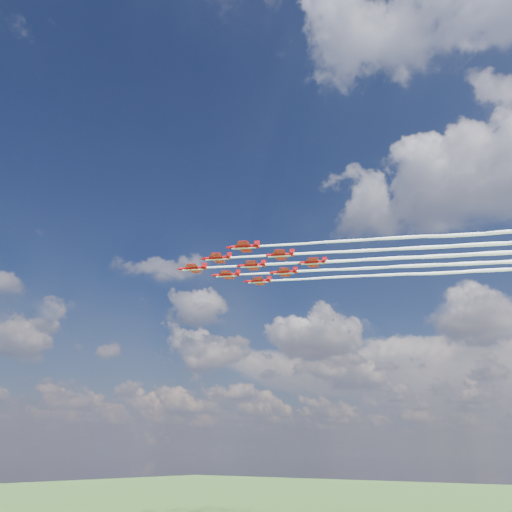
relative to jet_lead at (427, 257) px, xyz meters
The scene contains 6 objects.
jet_lead is the anchor object (origin of this frame).
jet_row2_port 12.07m from the jet_lead, ahead, with size 131.31×75.34×2.45m.
jet_row2_starb 12.07m from the jet_lead, 68.16° to the left, with size 131.31×75.34×2.45m.
jet_row3_port 24.13m from the jet_lead, ahead, with size 131.31×75.34×2.45m.
jet_row3_centre 18.78m from the jet_lead, 29.24° to the left, with size 131.31×75.34×2.45m.
jet_row3_starb 24.13m from the jet_lead, 68.16° to the left, with size 131.31×75.34×2.45m.
Camera 1 is at (91.58, -112.34, 19.94)m, focal length 35.00 mm.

